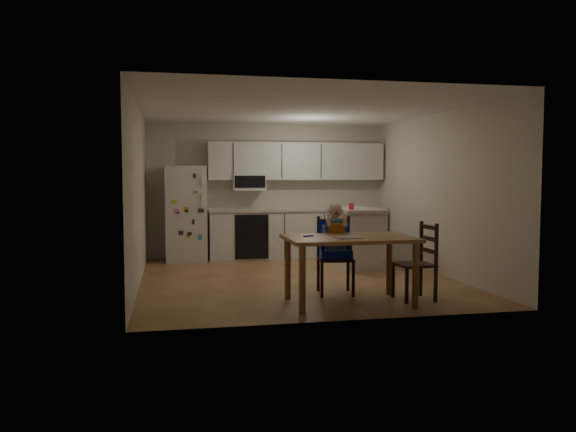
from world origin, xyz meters
The scene contains 10 objects.
room centered at (0.00, 0.48, 1.25)m, with size 4.52×5.01×2.51m.
refrigerator centered at (-1.55, 2.15, 0.85)m, with size 0.72×0.70×1.70m, color silver.
kitchen_run centered at (0.50, 2.24, 0.88)m, with size 3.37×0.62×2.15m.
kitchen_island centered at (1.23, 0.94, 0.49)m, with size 0.70×1.33×0.98m.
red_cup centered at (1.03, 0.53, 1.03)m, with size 0.09×0.09×0.11m, color #DF2245.
dining_table centered at (0.26, -1.75, 0.69)m, with size 1.50×0.96×0.80m.
napkin centered at (0.20, -1.86, 0.81)m, with size 0.29×0.25×0.01m, color #B1B1B6.
toddler_spoon centered at (-0.22, -1.64, 0.81)m, with size 0.02×0.02×0.12m, color #0926C0.
chair_booster centered at (0.26, -1.13, 0.70)m, with size 0.50×0.50×1.17m.
chair_side centered at (1.20, -1.70, 0.54)m, with size 0.44×0.44×0.95m.
Camera 1 is at (-1.79, -8.06, 1.51)m, focal length 35.00 mm.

